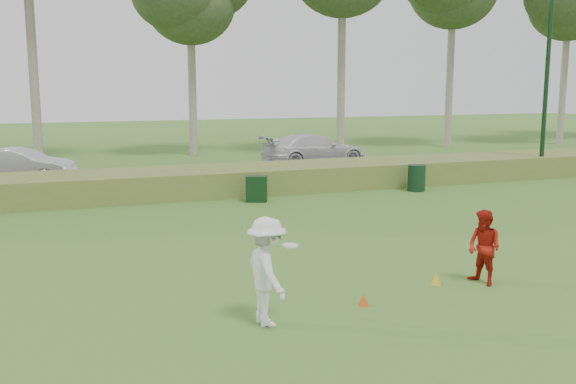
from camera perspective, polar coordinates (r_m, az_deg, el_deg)
name	(u,v)px	position (r m, az deg, el deg)	size (l,w,h in m)	color
ground	(361,292)	(12.45, 6.47, -8.81)	(120.00, 120.00, 0.00)	#386822
reed_strip	(212,181)	(23.42, -6.80, 1.00)	(80.00, 3.00, 0.90)	#566A2A
park_road	(185,174)	(28.31, -9.16, 1.57)	(80.00, 6.00, 0.06)	#2D2D2D
lamp_post	(549,43)	(29.01, 22.19, 12.20)	(0.70, 0.70, 8.18)	black
player_white	(267,271)	(10.52, -1.88, -7.07)	(0.90, 1.20, 1.80)	white
player_red	(484,248)	(13.20, 17.04, -4.75)	(0.72, 0.56, 1.48)	#A2160D
cone_orange	(363,300)	(11.70, 6.72, -9.50)	(0.19, 0.19, 0.21)	#D5460B
cone_yellow	(436,279)	(13.11, 13.02, -7.51)	(0.21, 0.21, 0.23)	gold
utility_cabinet	(257,189)	(21.55, -2.81, 0.28)	(0.70, 0.44, 0.87)	black
trash_bin	(416,178)	(24.16, 11.35, 1.23)	(0.65, 0.65, 0.97)	black
car_mid	(20,166)	(27.32, -22.69, 2.17)	(1.45, 4.15, 1.37)	silver
car_right	(314,149)	(30.95, 2.33, 3.80)	(2.09, 5.13, 1.49)	silver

